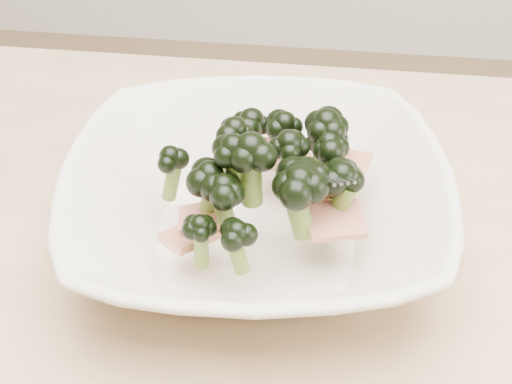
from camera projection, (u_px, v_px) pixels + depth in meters
broccoli_dish at (259, 200)px, 0.57m from camera, size 0.34×0.34×0.12m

